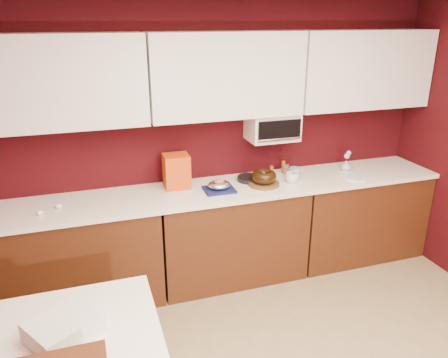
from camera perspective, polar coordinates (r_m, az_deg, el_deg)
name	(u,v)px	position (r m, az deg, el deg)	size (l,w,h in m)	color
wall_back	(220,140)	(4.02, -0.49, 5.16)	(4.00, 0.02, 2.50)	#37070B
base_cabinet_left	(79,257)	(3.88, -18.38, -9.70)	(1.31, 0.58, 0.86)	#44200D
base_cabinet_center	(231,234)	(4.05, 0.88, -7.22)	(1.31, 0.58, 0.86)	#44200D
base_cabinet_right	(355,215)	(4.62, 16.79, -4.53)	(1.31, 0.58, 0.86)	#44200D
countertop	(231,189)	(3.86, 0.92, -1.30)	(4.00, 0.62, 0.04)	white
upper_cabinet_left	(57,82)	(3.57, -20.97, 11.72)	(1.31, 0.33, 0.70)	white
upper_cabinet_center	(226,75)	(3.75, 0.26, 13.40)	(1.31, 0.33, 0.70)	white
upper_cabinet_right	(362,70)	(4.36, 17.64, 13.46)	(1.31, 0.33, 0.70)	white
toaster_oven	(272,126)	(4.02, 6.31, 6.86)	(0.45, 0.30, 0.25)	white
toaster_oven_door	(280,130)	(3.88, 7.27, 6.32)	(0.40, 0.02, 0.18)	black
toaster_oven_handle	(280,139)	(3.88, 7.32, 5.19)	(0.02, 0.02, 0.42)	silver
cake_base	(264,184)	(3.90, 5.22, -0.62)	(0.28, 0.28, 0.03)	brown
bundt_cake	(264,177)	(3.88, 5.25, 0.30)	(0.22, 0.22, 0.09)	black
navy_towel	(219,190)	(3.76, -0.62, -1.39)	(0.26, 0.22, 0.02)	#141B4D
foil_ham_nest	(219,185)	(3.75, -0.62, -0.75)	(0.20, 0.17, 0.07)	white
roasted_ham	(219,182)	(3.74, -0.63, -0.40)	(0.10, 0.08, 0.06)	#C4605A
pandoro_box	(177,171)	(3.82, -6.22, 1.02)	(0.22, 0.20, 0.30)	#B1230B
dark_pan	(249,179)	(4.00, 3.32, 0.06)	(0.22, 0.22, 0.04)	black
coffee_mug	(292,177)	(3.98, 8.84, 0.32)	(0.10, 0.10, 0.11)	silver
blue_jar	(295,173)	(4.07, 9.20, 0.73)	(0.09, 0.09, 0.11)	#1B2997
flower_vase	(346,165)	(4.41, 15.65, 1.77)	(0.08, 0.08, 0.11)	silver
flower_pink	(347,156)	(4.38, 15.76, 2.90)	(0.05, 0.05, 0.05)	pink
flower_blue	(349,153)	(4.41, 15.97, 3.28)	(0.05, 0.05, 0.05)	#99B7F5
china_plate	(355,178)	(4.24, 16.76, 0.17)	(0.21, 0.21, 0.01)	white
amber_bottle	(271,171)	(4.13, 6.22, 1.07)	(0.03, 0.03, 0.10)	brown
paper_cup	(286,170)	(4.20, 8.10, 1.23)	(0.06, 0.06, 0.09)	brown
egg_left	(40,213)	(3.59, -22.92, -4.09)	(0.05, 0.04, 0.04)	white
egg_right	(59,206)	(3.65, -20.78, -3.33)	(0.05, 0.04, 0.04)	white
newspaper_stack	(63,329)	(2.50, -20.23, -17.89)	(0.33, 0.27, 0.12)	silver
amber_bottle_tall	(283,167)	(4.23, 7.76, 1.61)	(0.03, 0.03, 0.12)	brown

